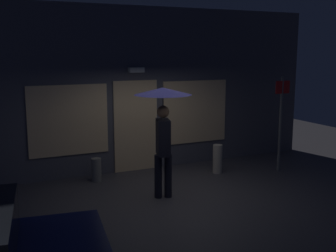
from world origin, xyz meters
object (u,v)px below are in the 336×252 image
sidewalk_bollard (217,159)px  person_with_umbrella (163,115)px  street_sign_post (281,118)px  sidewalk_bollard_2 (96,170)px

sidewalk_bollard → person_with_umbrella: bearing=-151.8°
street_sign_post → sidewalk_bollard: bearing=161.3°
street_sign_post → person_with_umbrella: bearing=-171.1°
sidewalk_bollard → sidewalk_bollard_2: sidewalk_bollard is taller
street_sign_post → sidewalk_bollard: size_ratio=3.34×
sidewalk_bollard → sidewalk_bollard_2: bearing=168.6°
street_sign_post → sidewalk_bollard_2: size_ratio=4.32×
person_with_umbrella → sidewalk_bollard: person_with_umbrella is taller
person_with_umbrella → sidewalk_bollard_2: bearing=-133.3°
person_with_umbrella → street_sign_post: (3.33, 0.52, -0.35)m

